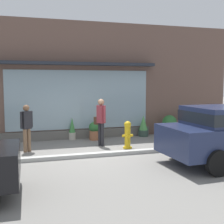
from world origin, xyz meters
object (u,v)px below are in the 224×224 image
object	(u,v)px
fire_hydrant	(128,134)
potted_plant_window_right	(187,121)
potted_plant_doorstep	(143,126)
potted_plant_by_entrance	(169,124)
potted_plant_low_front	(72,129)
pedestrian_passerby	(27,125)
pedestrian_with_handbag	(101,119)
potted_plant_corner_tall	(94,131)

from	to	relation	value
fire_hydrant	potted_plant_window_right	distance (m)	3.91
potted_plant_doorstep	potted_plant_by_entrance	distance (m)	1.17
fire_hydrant	potted_plant_by_entrance	xyz separation A→B (m)	(2.62, 1.89, -0.01)
potted_plant_low_front	potted_plant_by_entrance	world-z (taller)	same
pedestrian_passerby	potted_plant_low_front	xyz separation A→B (m)	(1.80, 1.72, -0.48)
pedestrian_with_handbag	pedestrian_passerby	xyz separation A→B (m)	(-2.59, -0.19, -0.09)
fire_hydrant	potted_plant_window_right	bearing A→B (deg)	28.14
pedestrian_passerby	potted_plant_low_front	size ratio (longest dim) A/B	1.77
pedestrian_with_handbag	pedestrian_passerby	size ratio (longest dim) A/B	1.09
fire_hydrant	potted_plant_low_front	size ratio (longest dim) A/B	1.09
potted_plant_doorstep	potted_plant_window_right	distance (m)	2.01
potted_plant_low_front	potted_plant_corner_tall	distance (m)	0.90
potted_plant_corner_tall	potted_plant_window_right	bearing A→B (deg)	-0.32
fire_hydrant	potted_plant_doorstep	distance (m)	2.51
pedestrian_with_handbag	potted_plant_low_front	size ratio (longest dim) A/B	1.93
potted_plant_window_right	pedestrian_passerby	bearing A→B (deg)	-168.83
potted_plant_window_right	potted_plant_corner_tall	world-z (taller)	potted_plant_window_right
pedestrian_with_handbag	potted_plant_by_entrance	world-z (taller)	pedestrian_with_handbag
pedestrian_passerby	potted_plant_doorstep	size ratio (longest dim) A/B	1.75
potted_plant_window_right	fire_hydrant	bearing A→B (deg)	-151.86
fire_hydrant	potted_plant_doorstep	world-z (taller)	fire_hydrant
pedestrian_passerby	potted_plant_by_entrance	distance (m)	6.17
potted_plant_window_right	potted_plant_corner_tall	distance (m)	4.20
fire_hydrant	potted_plant_low_front	world-z (taller)	fire_hydrant
potted_plant_window_right	potted_plant_by_entrance	distance (m)	0.84
potted_plant_window_right	potted_plant_low_front	xyz separation A→B (m)	(-5.03, 0.37, -0.20)
potted_plant_low_front	potted_plant_window_right	bearing A→B (deg)	-4.22
potted_plant_window_right	pedestrian_with_handbag	bearing A→B (deg)	-164.66
potted_plant_doorstep	potted_plant_corner_tall	xyz separation A→B (m)	(-2.20, -0.17, -0.05)
potted_plant_doorstep	potted_plant_by_entrance	world-z (taller)	potted_plant_doorstep
potted_plant_window_right	potted_plant_corner_tall	xyz separation A→B (m)	(-4.20, 0.02, -0.24)
pedestrian_passerby	potted_plant_doorstep	distance (m)	5.10
fire_hydrant	pedestrian_passerby	xyz separation A→B (m)	(-3.38, 0.50, 0.41)
pedestrian_with_handbag	potted_plant_doorstep	bearing A→B (deg)	-83.00
fire_hydrant	potted_plant_window_right	world-z (taller)	potted_plant_window_right
potted_plant_low_front	pedestrian_with_handbag	bearing A→B (deg)	-62.69
fire_hydrant	pedestrian_with_handbag	world-z (taller)	pedestrian_with_handbag
pedestrian_passerby	potted_plant_corner_tall	size ratio (longest dim) A/B	2.16
pedestrian_with_handbag	pedestrian_passerby	world-z (taller)	pedestrian_with_handbag
pedestrian_passerby	potted_plant_window_right	size ratio (longest dim) A/B	1.23
fire_hydrant	potted_plant_by_entrance	distance (m)	3.23
potted_plant_window_right	potted_plant_corner_tall	size ratio (longest dim) A/B	1.76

